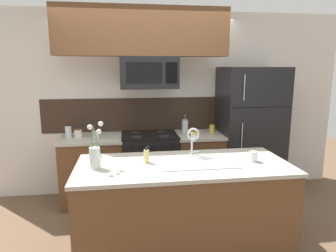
% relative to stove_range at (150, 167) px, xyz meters
% --- Properties ---
extents(ground_plane, '(10.00, 10.00, 0.00)m').
position_rel_stove_range_xyz_m(ground_plane, '(-0.00, -0.90, -0.46)').
color(ground_plane, brown).
extents(rear_partition, '(5.20, 0.10, 2.60)m').
position_rel_stove_range_xyz_m(rear_partition, '(0.30, 0.38, 0.84)').
color(rear_partition, silver).
rests_on(rear_partition, ground).
extents(splash_band, '(2.97, 0.01, 0.48)m').
position_rel_stove_range_xyz_m(splash_band, '(-0.00, 0.32, 0.69)').
color(splash_band, '#332319').
rests_on(splash_band, rear_partition).
extents(back_counter_left, '(0.82, 0.65, 0.91)m').
position_rel_stove_range_xyz_m(back_counter_left, '(-0.78, 0.00, -0.01)').
color(back_counter_left, brown).
rests_on(back_counter_left, ground).
extents(back_counter_right, '(0.66, 0.65, 0.91)m').
position_rel_stove_range_xyz_m(back_counter_right, '(0.69, 0.00, -0.01)').
color(back_counter_right, brown).
rests_on(back_counter_right, ground).
extents(stove_range, '(0.76, 0.64, 0.93)m').
position_rel_stove_range_xyz_m(stove_range, '(0.00, 0.00, 0.00)').
color(stove_range, black).
rests_on(stove_range, ground).
extents(microwave, '(0.74, 0.40, 0.41)m').
position_rel_stove_range_xyz_m(microwave, '(0.00, -0.02, 1.29)').
color(microwave, black).
extents(upper_cabinet_band, '(2.18, 0.34, 0.60)m').
position_rel_stove_range_xyz_m(upper_cabinet_band, '(-0.08, -0.05, 1.80)').
color(upper_cabinet_band, brown).
extents(refrigerator, '(0.85, 0.74, 1.83)m').
position_rel_stove_range_xyz_m(refrigerator, '(1.43, 0.02, 0.45)').
color(refrigerator, black).
rests_on(refrigerator, ground).
extents(storage_jar_tall, '(0.08, 0.08, 0.17)m').
position_rel_stove_range_xyz_m(storage_jar_tall, '(-1.07, 0.04, 0.53)').
color(storage_jar_tall, silver).
rests_on(storage_jar_tall, back_counter_left).
extents(storage_jar_medium, '(0.10, 0.10, 0.12)m').
position_rel_stove_range_xyz_m(storage_jar_medium, '(-0.95, 0.01, 0.51)').
color(storage_jar_medium, silver).
rests_on(storage_jar_medium, back_counter_left).
extents(storage_jar_short, '(0.10, 0.10, 0.11)m').
position_rel_stove_range_xyz_m(storage_jar_short, '(-0.71, -0.01, 0.50)').
color(storage_jar_short, silver).
rests_on(storage_jar_short, back_counter_left).
extents(banana_bunch, '(0.19, 0.15, 0.08)m').
position_rel_stove_range_xyz_m(banana_bunch, '(0.61, -0.06, 0.47)').
color(banana_bunch, yellow).
rests_on(banana_bunch, back_counter_right).
extents(french_press, '(0.09, 0.09, 0.27)m').
position_rel_stove_range_xyz_m(french_press, '(0.51, 0.06, 0.55)').
color(french_press, silver).
rests_on(french_press, back_counter_right).
extents(coffee_tin, '(0.08, 0.08, 0.11)m').
position_rel_stove_range_xyz_m(coffee_tin, '(0.90, 0.05, 0.50)').
color(coffee_tin, gold).
rests_on(coffee_tin, back_counter_right).
extents(island_counter, '(2.06, 0.90, 0.91)m').
position_rel_stove_range_xyz_m(island_counter, '(0.23, -1.25, -0.01)').
color(island_counter, brown).
rests_on(island_counter, ground).
extents(kitchen_sink, '(0.76, 0.44, 0.16)m').
position_rel_stove_range_xyz_m(kitchen_sink, '(0.37, -1.25, 0.38)').
color(kitchen_sink, '#ADAFB5').
rests_on(kitchen_sink, island_counter).
extents(sink_faucet, '(0.14, 0.14, 0.31)m').
position_rel_stove_range_xyz_m(sink_faucet, '(0.37, -1.03, 0.65)').
color(sink_faucet, '#B7BABF').
rests_on(sink_faucet, island_counter).
extents(dish_soap_bottle, '(0.06, 0.05, 0.16)m').
position_rel_stove_range_xyz_m(dish_soap_bottle, '(-0.13, -1.18, 0.52)').
color(dish_soap_bottle, '#DBCC75').
rests_on(dish_soap_bottle, island_counter).
extents(drinking_glass, '(0.08, 0.08, 0.10)m').
position_rel_stove_range_xyz_m(drinking_glass, '(0.92, -1.29, 0.50)').
color(drinking_glass, silver).
rests_on(drinking_glass, island_counter).
extents(flower_vase, '(0.13, 0.16, 0.43)m').
position_rel_stove_range_xyz_m(flower_vase, '(-0.60, -1.28, 0.57)').
color(flower_vase, silver).
rests_on(flower_vase, island_counter).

